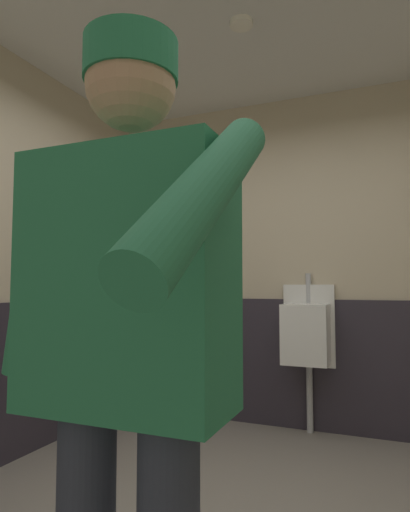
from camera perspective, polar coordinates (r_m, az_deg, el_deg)
wall_back at (r=3.70m, az=12.05°, el=-0.43°), size 3.86×0.12×2.72m
wainscot_band_back at (r=3.68m, az=12.03°, el=-13.65°), size 3.26×0.03×1.03m
downlight_far at (r=2.95m, az=4.81°, el=28.21°), size 0.14×0.14×0.03m
urinal_solo at (r=3.48m, az=13.25°, el=-9.83°), size 0.40×0.34×1.24m
person at (r=1.05m, az=-10.36°, el=-9.57°), size 0.71×0.60×1.74m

